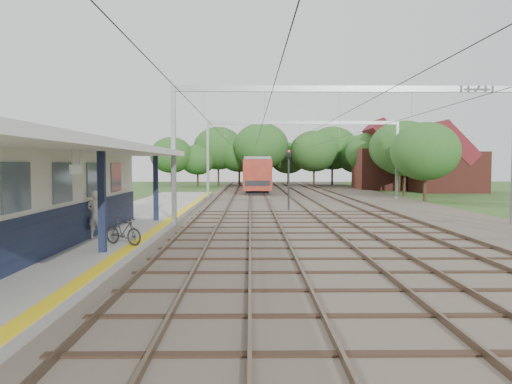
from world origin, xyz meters
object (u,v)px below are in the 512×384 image
object	(u,v)px
person	(96,215)
signal_post	(289,173)
bicycle	(123,231)
train	(256,172)

from	to	relation	value
person	signal_post	size ratio (longest dim) A/B	0.44
person	signal_post	bearing A→B (deg)	-122.86
person	bicycle	world-z (taller)	person
bicycle	signal_post	size ratio (longest dim) A/B	0.39
bicycle	train	xyz separation A→B (m)	(5.10, 48.80, 1.28)
signal_post	train	bearing A→B (deg)	114.26
train	signal_post	distance (m)	32.94
train	bicycle	bearing A→B (deg)	-95.97
bicycle	train	world-z (taller)	train
bicycle	train	distance (m)	49.09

